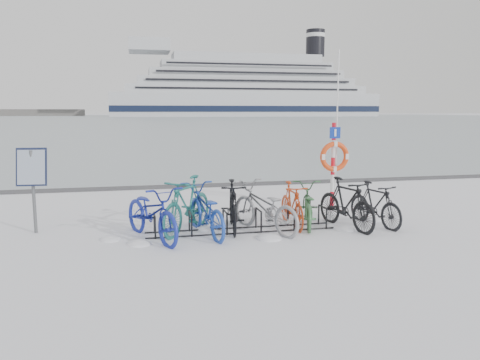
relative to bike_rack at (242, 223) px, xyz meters
The scene contains 17 objects.
ground 0.18m from the bike_rack, ahead, with size 900.00×900.00×0.00m, color white.
ice_sheet 155.00m from the bike_rack, 90.00° to the left, with size 400.00×298.00×0.02m, color #A1ADB6.
quay_edge 5.90m from the bike_rack, 90.00° to the left, with size 400.00×0.25×0.10m, color #3F3F42.
bike_rack is the anchor object (origin of this frame).
info_board 4.41m from the bike_rack, 169.68° to the left, with size 0.60×0.27×1.76m.
lifebuoy_station 3.48m from the bike_rack, 31.52° to the left, with size 0.77×0.22×4.02m.
cruise_ferry 212.24m from the bike_rack, 76.99° to the left, with size 123.61×23.34×40.62m.
bike_0 1.91m from the bike_rack, behind, with size 0.75×2.15×1.13m, color navy.
bike_1 1.21m from the bike_rack, 167.84° to the left, with size 0.56×1.98×1.19m, color #206965.
bike_2 0.86m from the bike_rack, behind, with size 0.70×2.01×1.05m, color #1D40A4.
bike_3 0.44m from the bike_rack, 128.79° to the left, with size 0.51×1.80×1.08m, color black.
bike_4 0.59m from the bike_rack, ahead, with size 0.71×2.04×1.07m, color gray.
bike_5 1.23m from the bike_rack, 10.34° to the left, with size 0.47×1.66×1.00m, color #BA3914.
bike_6 1.58m from the bike_rack, ahead, with size 0.64×1.83×0.96m, color #356C3E.
bike_7 2.30m from the bike_rack, ahead, with size 0.52×1.86×1.12m, color black.
bike_8 3.00m from the bike_rack, ahead, with size 0.47×1.66×1.00m, color black.
snow_drifts 0.30m from the bike_rack, 18.38° to the right, with size 6.24×2.00×0.18m.
Camera 1 is at (-2.09, -9.33, 2.50)m, focal length 35.00 mm.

